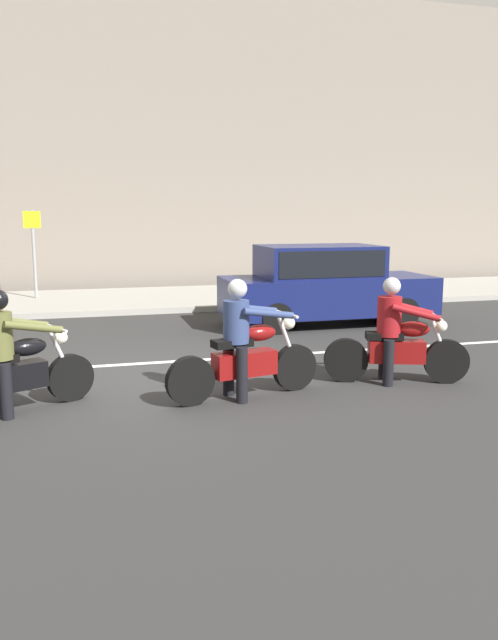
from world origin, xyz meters
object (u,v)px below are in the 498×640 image
motorcycle_with_rider_denim_blue (244,349)px  parked_sedan_navy (324,284)px  street_sign_post (33,245)px  motorcycle_with_rider_crimson (396,340)px  motorcycle_with_rider_olive (9,363)px

motorcycle_with_rider_denim_blue → parked_sedan_navy: size_ratio=0.47×
street_sign_post → motorcycle_with_rider_crimson: bearing=-60.4°
motorcycle_with_rider_crimson → motorcycle_with_rider_denim_blue: (-2.29, -0.16, 0.03)m
motorcycle_with_rider_crimson → street_sign_post: street_sign_post is taller
motorcycle_with_rider_crimson → motorcycle_with_rider_denim_blue: motorcycle_with_rider_denim_blue is taller
motorcycle_with_rider_olive → motorcycle_with_rider_crimson: 5.19m
motorcycle_with_rider_denim_blue → street_sign_post: size_ratio=0.92×
motorcycle_with_rider_olive → street_sign_post: size_ratio=0.84×
motorcycle_with_rider_denim_blue → street_sign_post: street_sign_post is taller
motorcycle_with_rider_crimson → street_sign_post: size_ratio=0.86×
motorcycle_with_rider_olive → motorcycle_with_rider_denim_blue: size_ratio=0.91×
parked_sedan_navy → street_sign_post: (-6.29, 5.02, 0.68)m
motorcycle_with_rider_denim_blue → street_sign_post: 10.42m
street_sign_post → motorcycle_with_rider_olive: bearing=-88.1°
motorcycle_with_rider_denim_blue → parked_sedan_navy: parked_sedan_navy is taller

